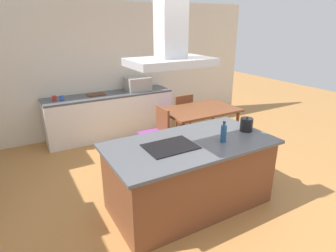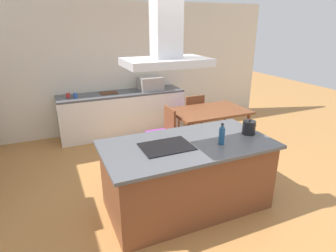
{
  "view_description": "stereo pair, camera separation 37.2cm",
  "coord_description": "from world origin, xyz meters",
  "px_view_note": "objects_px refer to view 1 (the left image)",
  "views": [
    {
      "loc": [
        -1.83,
        -2.63,
        2.29
      ],
      "look_at": [
        -0.09,
        0.4,
        1.0
      ],
      "focal_mm": 30.19,
      "sensor_mm": 36.0,
      "label": 1
    },
    {
      "loc": [
        -1.5,
        -2.79,
        2.29
      ],
      "look_at": [
        -0.09,
        0.4,
        1.0
      ],
      "focal_mm": 30.19,
      "sensor_mm": 36.0,
      "label": 2
    }
  ],
  "objects_px": {
    "cooktop": "(170,146)",
    "tea_kettle": "(246,124)",
    "olive_oil_bottle": "(224,133)",
    "chair_at_left_end": "(157,130)",
    "coffee_mug_blue": "(62,98)",
    "countertop_microwave": "(138,84)",
    "chair_facing_back_wall": "(181,112)",
    "coffee_mug_red": "(54,98)",
    "cutting_board": "(96,95)",
    "range_hood": "(171,41)",
    "dining_table": "(200,113)"
  },
  "relations": [
    {
      "from": "coffee_mug_blue",
      "to": "chair_facing_back_wall",
      "type": "height_order",
      "value": "coffee_mug_blue"
    },
    {
      "from": "range_hood",
      "to": "olive_oil_bottle",
      "type": "bearing_deg",
      "value": -16.3
    },
    {
      "from": "coffee_mug_red",
      "to": "chair_facing_back_wall",
      "type": "bearing_deg",
      "value": -17.4
    },
    {
      "from": "cutting_board",
      "to": "chair_at_left_end",
      "type": "height_order",
      "value": "cutting_board"
    },
    {
      "from": "olive_oil_bottle",
      "to": "chair_at_left_end",
      "type": "relative_size",
      "value": 0.29
    },
    {
      "from": "cutting_board",
      "to": "chair_facing_back_wall",
      "type": "xyz_separation_m",
      "value": [
        1.55,
        -0.77,
        -0.4
      ]
    },
    {
      "from": "tea_kettle",
      "to": "coffee_mug_blue",
      "type": "distance_m",
      "value": 3.44
    },
    {
      "from": "cooktop",
      "to": "tea_kettle",
      "type": "distance_m",
      "value": 1.16
    },
    {
      "from": "countertop_microwave",
      "to": "coffee_mug_red",
      "type": "height_order",
      "value": "countertop_microwave"
    },
    {
      "from": "olive_oil_bottle",
      "to": "coffee_mug_red",
      "type": "distance_m",
      "value": 3.42
    },
    {
      "from": "olive_oil_bottle",
      "to": "cutting_board",
      "type": "distance_m",
      "value": 3.19
    },
    {
      "from": "cooktop",
      "to": "coffee_mug_blue",
      "type": "xyz_separation_m",
      "value": [
        -0.71,
        2.83,
        0.04
      ]
    },
    {
      "from": "tea_kettle",
      "to": "chair_facing_back_wall",
      "type": "distance_m",
      "value": 2.29
    },
    {
      "from": "coffee_mug_red",
      "to": "cutting_board",
      "type": "relative_size",
      "value": 0.26
    },
    {
      "from": "olive_oil_bottle",
      "to": "dining_table",
      "type": "distance_m",
      "value": 1.93
    },
    {
      "from": "cutting_board",
      "to": "tea_kettle",
      "type": "bearing_deg",
      "value": -68.23
    },
    {
      "from": "olive_oil_bottle",
      "to": "dining_table",
      "type": "bearing_deg",
      "value": 62.31
    },
    {
      "from": "countertop_microwave",
      "to": "coffee_mug_blue",
      "type": "distance_m",
      "value": 1.58
    },
    {
      "from": "cooktop",
      "to": "range_hood",
      "type": "relative_size",
      "value": 0.67
    },
    {
      "from": "coffee_mug_blue",
      "to": "olive_oil_bottle",
      "type": "bearing_deg",
      "value": -65.96
    },
    {
      "from": "cutting_board",
      "to": "chair_at_left_end",
      "type": "bearing_deg",
      "value": -66.05
    },
    {
      "from": "cooktop",
      "to": "coffee_mug_red",
      "type": "xyz_separation_m",
      "value": [
        -0.83,
        2.89,
        0.04
      ]
    },
    {
      "from": "olive_oil_bottle",
      "to": "range_hood",
      "type": "relative_size",
      "value": 0.29
    },
    {
      "from": "cutting_board",
      "to": "chair_facing_back_wall",
      "type": "height_order",
      "value": "cutting_board"
    },
    {
      "from": "tea_kettle",
      "to": "cutting_board",
      "type": "distance_m",
      "value": 3.21
    },
    {
      "from": "olive_oil_bottle",
      "to": "chair_at_left_end",
      "type": "xyz_separation_m",
      "value": [
        -0.03,
        1.68,
        -0.5
      ]
    },
    {
      "from": "tea_kettle",
      "to": "chair_at_left_end",
      "type": "xyz_separation_m",
      "value": [
        -0.55,
        1.54,
        -0.48
      ]
    },
    {
      "from": "dining_table",
      "to": "chair_at_left_end",
      "type": "bearing_deg",
      "value": -180.0
    },
    {
      "from": "olive_oil_bottle",
      "to": "coffee_mug_blue",
      "type": "bearing_deg",
      "value": 114.04
    },
    {
      "from": "dining_table",
      "to": "coffee_mug_red",
      "type": "bearing_deg",
      "value": 149.21
    },
    {
      "from": "coffee_mug_red",
      "to": "countertop_microwave",
      "type": "bearing_deg",
      "value": -0.46
    },
    {
      "from": "coffee_mug_blue",
      "to": "countertop_microwave",
      "type": "bearing_deg",
      "value": 1.68
    },
    {
      "from": "dining_table",
      "to": "chair_facing_back_wall",
      "type": "relative_size",
      "value": 1.57
    },
    {
      "from": "countertop_microwave",
      "to": "coffee_mug_red",
      "type": "distance_m",
      "value": 1.71
    },
    {
      "from": "tea_kettle",
      "to": "countertop_microwave",
      "type": "height_order",
      "value": "countertop_microwave"
    },
    {
      "from": "countertop_microwave",
      "to": "chair_facing_back_wall",
      "type": "distance_m",
      "value": 1.11
    },
    {
      "from": "coffee_mug_red",
      "to": "dining_table",
      "type": "bearing_deg",
      "value": -30.79
    },
    {
      "from": "cutting_board",
      "to": "dining_table",
      "type": "relative_size",
      "value": 0.24
    },
    {
      "from": "coffee_mug_red",
      "to": "chair_at_left_end",
      "type": "relative_size",
      "value": 0.1
    },
    {
      "from": "cooktop",
      "to": "range_hood",
      "type": "distance_m",
      "value": 1.2
    },
    {
      "from": "coffee_mug_red",
      "to": "range_hood",
      "type": "relative_size",
      "value": 0.1
    },
    {
      "from": "coffee_mug_red",
      "to": "chair_at_left_end",
      "type": "bearing_deg",
      "value": -44.26
    },
    {
      "from": "tea_kettle",
      "to": "olive_oil_bottle",
      "type": "bearing_deg",
      "value": -165.29
    },
    {
      "from": "tea_kettle",
      "to": "countertop_microwave",
      "type": "xyz_separation_m",
      "value": [
        -0.28,
        2.93,
        0.05
      ]
    },
    {
      "from": "coffee_mug_red",
      "to": "coffee_mug_blue",
      "type": "height_order",
      "value": "same"
    },
    {
      "from": "coffee_mug_blue",
      "to": "range_hood",
      "type": "bearing_deg",
      "value": -76.02
    },
    {
      "from": "tea_kettle",
      "to": "range_hood",
      "type": "bearing_deg",
      "value": 177.43
    },
    {
      "from": "coffee_mug_red",
      "to": "cutting_board",
      "type": "height_order",
      "value": "coffee_mug_red"
    },
    {
      "from": "tea_kettle",
      "to": "countertop_microwave",
      "type": "bearing_deg",
      "value": 95.54
    },
    {
      "from": "cutting_board",
      "to": "chair_facing_back_wall",
      "type": "relative_size",
      "value": 0.38
    }
  ]
}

